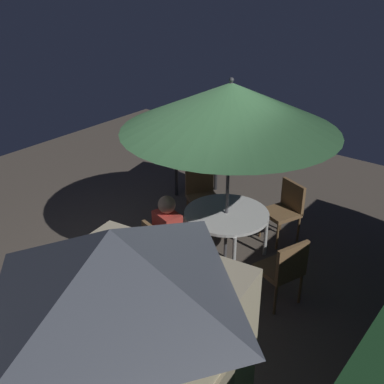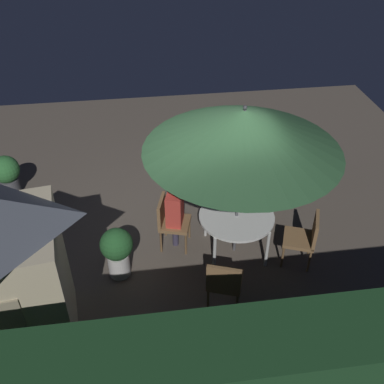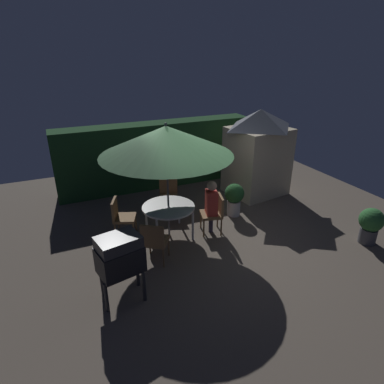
# 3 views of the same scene
# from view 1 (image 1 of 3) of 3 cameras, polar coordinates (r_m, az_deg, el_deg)

# --- Properties ---
(ground_plane) EXTENTS (11.00, 11.00, 0.00)m
(ground_plane) POSITION_cam_1_polar(r_m,az_deg,el_deg) (6.59, -3.37, -9.12)
(ground_plane) COLOR brown
(garden_shed) EXTENTS (1.80, 1.63, 2.42)m
(garden_shed) POSITION_cam_1_polar(r_m,az_deg,el_deg) (3.52, -8.31, -21.39)
(garden_shed) COLOR #C6B793
(garden_shed) RESTS_ON ground
(patio_table) EXTENTS (1.16, 1.16, 0.72)m
(patio_table) POSITION_cam_1_polar(r_m,az_deg,el_deg) (6.46, 4.19, -2.99)
(patio_table) COLOR white
(patio_table) RESTS_ON ground
(patio_umbrella) EXTENTS (2.76, 2.76, 2.56)m
(patio_umbrella) POSITION_cam_1_polar(r_m,az_deg,el_deg) (5.87, 4.68, 10.22)
(patio_umbrella) COLOR #4C4C51
(patio_umbrella) RESTS_ON ground
(bbq_grill) EXTENTS (0.79, 0.64, 1.20)m
(bbq_grill) POSITION_cam_1_polar(r_m,az_deg,el_deg) (8.28, 0.54, 5.27)
(bbq_grill) COLOR black
(bbq_grill) RESTS_ON ground
(chair_near_shed) EXTENTS (0.57, 0.57, 0.90)m
(chair_near_shed) POSITION_cam_1_polar(r_m,az_deg,el_deg) (6.00, -3.62, -7.07)
(chair_near_shed) COLOR olive
(chair_near_shed) RESTS_ON ground
(chair_far_side) EXTENTS (0.59, 0.59, 0.90)m
(chair_far_side) POSITION_cam_1_polar(r_m,az_deg,el_deg) (5.78, 11.05, -9.01)
(chair_far_side) COLOR olive
(chair_far_side) RESTS_ON ground
(chair_toward_hedge) EXTENTS (0.60, 0.60, 0.90)m
(chair_toward_hedge) POSITION_cam_1_polar(r_m,az_deg,el_deg) (7.12, 11.24, -1.84)
(chair_toward_hedge) COLOR olive
(chair_toward_hedge) RESTS_ON ground
(chair_toward_house) EXTENTS (0.64, 0.64, 0.90)m
(chair_toward_house) POSITION_cam_1_polar(r_m,az_deg,el_deg) (7.42, 1.20, -0.07)
(chair_toward_house) COLOR olive
(chair_toward_house) RESTS_ON ground
(potted_plant_by_shed) EXTENTS (0.49, 0.49, 0.84)m
(potted_plant_by_shed) POSITION_cam_1_polar(r_m,az_deg,el_deg) (5.23, -5.20, -13.30)
(potted_plant_by_shed) COLOR silver
(potted_plant_by_shed) RESTS_ON ground
(person_in_red) EXTENTS (0.32, 0.39, 1.26)m
(person_in_red) POSITION_cam_1_polar(r_m,az_deg,el_deg) (5.90, -2.99, -4.67)
(person_in_red) COLOR #CC3D33
(person_in_red) RESTS_ON ground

